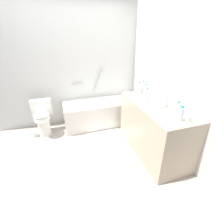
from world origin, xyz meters
TOP-DOWN VIEW (x-y plane):
  - ground_plane at (0.00, 0.00)m, footprint 3.95×3.95m
  - wall_back_tiled at (0.00, 1.41)m, footprint 3.35×0.10m
  - wall_right_mirror at (1.53, 0.00)m, footprint 0.10×3.13m
  - bathtub at (0.58, 1.03)m, footprint 1.69×0.68m
  - toilet at (-0.67, 0.96)m, footprint 0.38×0.46m
  - vanity_counter at (1.16, -0.18)m, footprint 0.63×1.42m
  - sink_basin at (1.15, -0.20)m, footprint 0.29×0.29m
  - sink_faucet at (1.32, -0.20)m, footprint 0.11×0.15m
  - water_bottle_0 at (1.16, 0.43)m, footprint 0.06×0.06m
  - water_bottle_1 at (1.23, 0.30)m, footprint 0.06×0.06m
  - water_bottle_2 at (1.21, -0.59)m, footprint 0.06×0.06m
  - water_bottle_3 at (1.24, 0.43)m, footprint 0.06×0.06m
  - water_bottle_4 at (1.15, -0.71)m, footprint 0.07×0.07m
  - water_bottle_5 at (1.15, 0.12)m, footprint 0.06×0.06m
  - drinking_glass_0 at (1.22, -0.78)m, footprint 0.06×0.06m
  - drinking_glass_1 at (1.25, -0.03)m, footprint 0.08×0.08m
  - drinking_glass_2 at (1.18, 0.19)m, footprint 0.07×0.07m
  - drinking_glass_3 at (1.20, -0.47)m, footprint 0.06×0.06m
  - bath_mat at (0.48, 0.44)m, footprint 0.68×0.41m
  - toilet_paper_roll at (-0.88, 0.91)m, footprint 0.11×0.11m

SIDE VIEW (x-z plane):
  - ground_plane at x=0.00m, z-range 0.00..0.00m
  - bath_mat at x=0.48m, z-range 0.00..0.01m
  - toilet_paper_roll at x=-0.88m, z-range 0.00..0.12m
  - bathtub at x=0.58m, z-range -0.32..0.90m
  - toilet at x=-0.67m, z-range 0.01..0.73m
  - vanity_counter at x=1.16m, z-range 0.00..0.88m
  - sink_faucet at x=1.32m, z-range 0.87..0.94m
  - sink_basin at x=1.15m, z-range 0.88..0.94m
  - drinking_glass_2 at x=1.18m, z-range 0.88..0.95m
  - drinking_glass_3 at x=1.20m, z-range 0.88..0.96m
  - drinking_glass_0 at x=1.22m, z-range 0.88..0.97m
  - drinking_glass_1 at x=1.25m, z-range 0.88..0.98m
  - water_bottle_5 at x=1.15m, z-range 0.87..1.05m
  - water_bottle_4 at x=1.15m, z-range 0.87..1.07m
  - water_bottle_1 at x=1.23m, z-range 0.87..1.07m
  - water_bottle_2 at x=1.21m, z-range 0.87..1.07m
  - water_bottle_0 at x=1.16m, z-range 0.87..1.08m
  - water_bottle_3 at x=1.24m, z-range 0.87..1.09m
  - wall_back_tiled at x=0.00m, z-range 0.00..2.55m
  - wall_right_mirror at x=1.53m, z-range 0.00..2.55m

